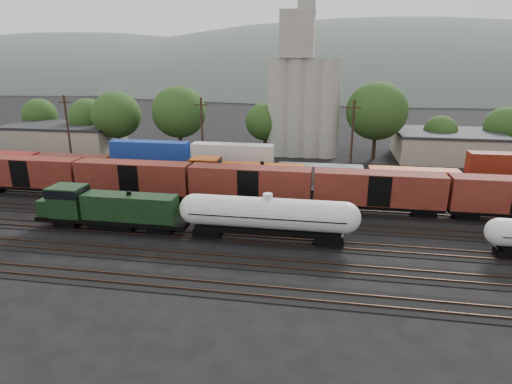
% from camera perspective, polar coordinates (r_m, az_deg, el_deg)
% --- Properties ---
extents(ground, '(600.00, 600.00, 0.00)m').
position_cam_1_polar(ground, '(49.14, -0.84, -4.01)').
color(ground, black).
extents(tracks, '(180.00, 33.20, 0.20)m').
position_cam_1_polar(tracks, '(49.13, -0.84, -3.95)').
color(tracks, black).
rests_on(tracks, ground).
extents(green_locomotive, '(16.93, 2.99, 4.48)m').
position_cam_1_polar(green_locomotive, '(48.82, -19.55, -2.00)').
color(green_locomotive, black).
rests_on(green_locomotive, ground).
extents(tank_car_a, '(18.39, 3.29, 4.82)m').
position_cam_1_polar(tank_car_a, '(43.09, 1.55, -3.10)').
color(tank_car_a, silver).
rests_on(tank_car_a, ground).
extents(orange_locomotive, '(18.66, 3.11, 4.67)m').
position_cam_1_polar(orange_locomotive, '(58.25, -2.27, 2.18)').
color(orange_locomotive, black).
rests_on(orange_locomotive, ground).
extents(boxcar_string, '(169.00, 2.90, 4.20)m').
position_cam_1_polar(boxcar_string, '(52.46, 15.97, 0.31)').
color(boxcar_string, black).
rests_on(boxcar_string, ground).
extents(container_wall, '(170.24, 2.60, 5.80)m').
position_cam_1_polar(container_wall, '(62.21, 3.79, 3.06)').
color(container_wall, black).
rests_on(container_wall, ground).
extents(grain_silo, '(13.40, 5.00, 29.00)m').
position_cam_1_polar(grain_silo, '(81.40, 6.24, 12.61)').
color(grain_silo, '#9F9C92').
rests_on(grain_silo, ground).
extents(industrial_sheds, '(119.38, 17.26, 5.10)m').
position_cam_1_polar(industrial_sheds, '(81.69, 8.36, 6.38)').
color(industrial_sheds, '#9E937F').
rests_on(industrial_sheds, ground).
extents(tree_band, '(163.89, 20.36, 14.04)m').
position_cam_1_polar(tree_band, '(83.19, 8.29, 9.82)').
color(tree_band, black).
rests_on(tree_band, ground).
extents(utility_poles, '(122.20, 0.36, 12.00)m').
position_cam_1_polar(utility_poles, '(68.50, 2.55, 7.54)').
color(utility_poles, black).
rests_on(utility_poles, ground).
extents(distant_hills, '(860.00, 286.00, 130.00)m').
position_cam_1_polar(distant_hills, '(307.76, 12.77, 9.82)').
color(distant_hills, '#59665B').
rests_on(distant_hills, ground).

